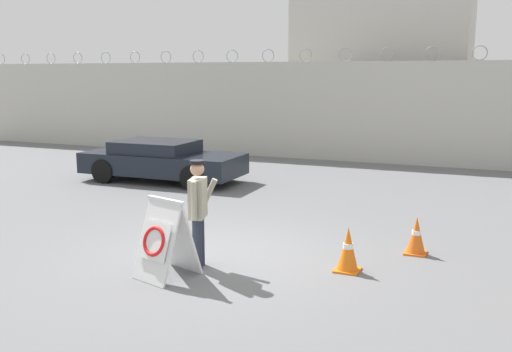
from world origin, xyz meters
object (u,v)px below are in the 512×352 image
object	(u,v)px
barricade_sign	(164,238)
traffic_cone_far	(348,249)
parked_car_front_coupe	(162,160)
security_guard	(198,209)
traffic_cone_near	(416,236)

from	to	relation	value
barricade_sign	traffic_cone_far	bearing A→B (deg)	44.72
traffic_cone_far	barricade_sign	bearing A→B (deg)	-151.88
parked_car_front_coupe	traffic_cone_far	bearing A→B (deg)	-39.37
barricade_sign	security_guard	distance (m)	0.73
security_guard	traffic_cone_far	distance (m)	2.38
security_guard	traffic_cone_far	bearing A→B (deg)	-87.53
traffic_cone_far	parked_car_front_coupe	distance (m)	8.46
parked_car_front_coupe	traffic_cone_near	bearing A→B (deg)	-28.93
parked_car_front_coupe	barricade_sign	bearing A→B (deg)	-58.52
barricade_sign	traffic_cone_near	distance (m)	4.21
barricade_sign	traffic_cone_far	xyz separation A→B (m)	(2.45, 1.31, -0.25)
traffic_cone_near	parked_car_front_coupe	size ratio (longest dim) A/B	0.14
security_guard	parked_car_front_coupe	xyz separation A→B (m)	(-4.42, 5.99, -0.34)
barricade_sign	traffic_cone_near	world-z (taller)	barricade_sign
barricade_sign	parked_car_front_coupe	xyz separation A→B (m)	(-4.16, 6.58, -0.00)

